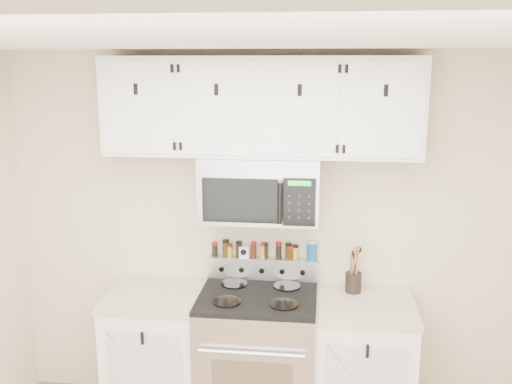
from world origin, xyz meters
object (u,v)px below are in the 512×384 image
salt_canister (312,251)px  range (258,359)px  utensil_crock (353,281)px  microwave (260,188)px

salt_canister → range: bearing=-140.3°
range → utensil_crock: (0.62, 0.19, 0.51)m
range → utensil_crock: 0.83m
microwave → utensil_crock: (0.62, 0.06, -0.63)m
microwave → salt_canister: bearing=24.6°
microwave → utensil_crock: size_ratio=2.43×
utensil_crock → salt_canister: 0.34m
microwave → salt_canister: microwave is taller
range → salt_canister: 0.81m
range → salt_canister: salt_canister is taller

